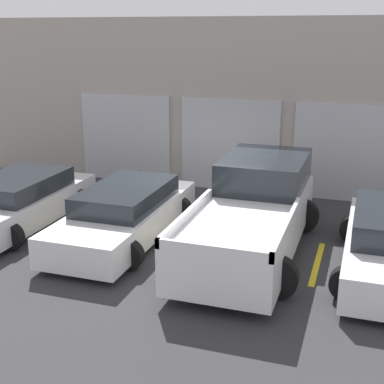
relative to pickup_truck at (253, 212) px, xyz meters
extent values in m
plane|color=#2D2D30|center=(-1.43, 1.22, -0.84)|extent=(28.00, 28.00, 0.00)
cube|color=#9E9389|center=(-1.43, 4.52, 1.62)|extent=(17.41, 0.60, 4.93)
cube|color=#ADADB2|center=(-4.96, 4.18, 0.50)|extent=(2.92, 0.08, 2.69)
cube|color=#ADADB2|center=(-1.63, 4.18, 0.50)|extent=(2.92, 0.08, 2.69)
cube|color=#ADADB2|center=(1.69, 4.18, 0.50)|extent=(2.92, 0.08, 2.69)
cube|color=white|center=(0.00, -0.34, -0.18)|extent=(1.98, 5.52, 0.88)
cube|color=#1E2328|center=(0.00, 1.17, 0.61)|extent=(1.82, 2.48, 0.70)
cube|color=white|center=(-0.95, -1.58, 0.35)|extent=(0.08, 3.04, 0.18)
cube|color=white|center=(0.95, -1.58, 0.35)|extent=(0.08, 3.04, 0.18)
cube|color=white|center=(0.00, -3.06, 0.35)|extent=(1.98, 0.08, 0.18)
cylinder|color=black|center=(-0.88, 1.37, -0.44)|extent=(0.79, 0.22, 0.79)
cylinder|color=black|center=(0.88, 1.37, -0.44)|extent=(0.79, 0.22, 0.79)
cylinder|color=black|center=(-0.88, -2.05, -0.44)|extent=(0.79, 0.22, 0.79)
cylinder|color=black|center=(0.88, -2.05, -0.44)|extent=(0.79, 0.22, 0.79)
cube|color=white|center=(-2.87, -0.34, -0.38)|extent=(1.77, 4.77, 0.64)
cube|color=#1E2328|center=(-2.87, -0.22, 0.16)|extent=(1.55, 2.63, 0.44)
cylinder|color=black|center=(-3.64, 1.14, -0.53)|extent=(0.62, 0.22, 0.62)
cylinder|color=black|center=(-2.10, 1.14, -0.53)|extent=(0.62, 0.22, 0.62)
cylinder|color=black|center=(-3.64, -1.82, -0.53)|extent=(0.62, 0.22, 0.62)
cylinder|color=black|center=(-2.10, -1.82, -0.53)|extent=(0.62, 0.22, 0.62)
cylinder|color=black|center=(2.07, 1.06, -0.53)|extent=(0.62, 0.22, 0.62)
cylinder|color=black|center=(2.07, -1.74, -0.53)|extent=(0.62, 0.22, 0.62)
cube|color=silver|center=(-5.74, -0.34, -0.38)|extent=(1.84, 4.48, 0.65)
cube|color=#1E2328|center=(-5.74, -0.23, 0.15)|extent=(1.62, 2.47, 0.43)
cylinder|color=black|center=(-6.55, 1.05, -0.54)|extent=(0.60, 0.22, 0.60)
cylinder|color=black|center=(-4.93, 1.05, -0.54)|extent=(0.60, 0.22, 0.60)
cylinder|color=black|center=(-4.93, -1.73, -0.54)|extent=(0.60, 0.22, 0.60)
cube|color=gold|center=(-4.30, -0.34, -0.84)|extent=(0.12, 2.20, 0.01)
cube|color=gold|center=(-1.43, -0.34, -0.84)|extent=(0.12, 2.20, 0.01)
cube|color=gold|center=(1.43, -0.34, -0.84)|extent=(0.12, 2.20, 0.01)
camera|label=1|loc=(2.20, -10.65, 3.74)|focal=50.00mm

